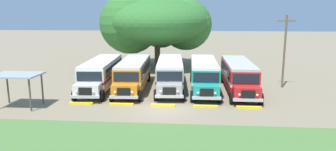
{
  "coord_description": "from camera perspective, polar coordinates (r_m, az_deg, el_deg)",
  "views": [
    {
      "loc": [
        2.46,
        -23.71,
        7.5
      ],
      "look_at": [
        0.0,
        5.76,
        1.6
      ],
      "focal_mm": 33.73,
      "sensor_mm": 36.0,
      "label": 1
    }
  ],
  "objects": [
    {
      "name": "parked_bus_slot_0",
      "position": [
        32.43,
        -11.99,
        0.52
      ],
      "size": [
        3.18,
        10.91,
        2.82
      ],
      "rotation": [
        0.0,
        0.0,
        -1.52
      ],
      "color": "silver",
      "rests_on": "ground_plane"
    },
    {
      "name": "parked_bus_slot_3",
      "position": [
        31.53,
        6.49,
        0.39
      ],
      "size": [
        2.82,
        10.86,
        2.82
      ],
      "rotation": [
        0.0,
        0.0,
        -1.56
      ],
      "color": "teal",
      "rests_on": "ground_plane"
    },
    {
      "name": "waiting_shelter",
      "position": [
        27.8,
        -25.61,
        -0.3
      ],
      "size": [
        3.6,
        2.6,
        2.72
      ],
      "color": "brown",
      "rests_on": "ground_plane"
    },
    {
      "name": "parked_bus_slot_1",
      "position": [
        31.78,
        -6.27,
        0.48
      ],
      "size": [
        3.11,
        10.9,
        2.82
      ],
      "rotation": [
        0.0,
        0.0,
        -1.52
      ],
      "color": "orange",
      "rests_on": "ground_plane"
    },
    {
      "name": "curb_wheelstop_0",
      "position": [
        27.41,
        -15.44,
        -4.85
      ],
      "size": [
        2.0,
        0.36,
        0.15
      ],
      "primitive_type": "cube",
      "color": "yellow",
      "rests_on": "ground_plane"
    },
    {
      "name": "curb_wheelstop_4",
      "position": [
        26.14,
        14.41,
        -5.58
      ],
      "size": [
        2.0,
        0.36,
        0.15
      ],
      "primitive_type": "cube",
      "color": "yellow",
      "rests_on": "ground_plane"
    },
    {
      "name": "utility_pole",
      "position": [
        33.67,
        20.32,
        4.45
      ],
      "size": [
        1.8,
        0.2,
        7.31
      ],
      "color": "brown",
      "rests_on": "ground_plane"
    },
    {
      "name": "curb_wheelstop_1",
      "position": [
        26.43,
        -8.38,
        -5.15
      ],
      "size": [
        2.0,
        0.36,
        0.15
      ],
      "primitive_type": "cube",
      "color": "yellow",
      "rests_on": "ground_plane"
    },
    {
      "name": "broad_shade_tree",
      "position": [
        43.77,
        -2.11,
        9.47
      ],
      "size": [
        14.94,
        14.96,
        10.1
      ],
      "color": "brown",
      "rests_on": "ground_plane"
    },
    {
      "name": "parked_bus_slot_2",
      "position": [
        31.82,
        0.37,
        0.56
      ],
      "size": [
        3.28,
        10.93,
        2.82
      ],
      "rotation": [
        0.0,
        0.0,
        -1.51
      ],
      "color": "#9E9993",
      "rests_on": "ground_plane"
    },
    {
      "name": "curb_wheelstop_3",
      "position": [
        25.78,
        6.8,
        -5.53
      ],
      "size": [
        2.0,
        0.36,
        0.15
      ],
      "primitive_type": "cube",
      "color": "yellow",
      "rests_on": "ground_plane"
    },
    {
      "name": "parked_bus_slot_4",
      "position": [
        31.5,
        12.6,
        0.18
      ],
      "size": [
        2.74,
        10.85,
        2.82
      ],
      "rotation": [
        0.0,
        0.0,
        -1.56
      ],
      "color": "red",
      "rests_on": "ground_plane"
    },
    {
      "name": "curb_wheelstop_2",
      "position": [
        25.88,
        -0.89,
        -5.39
      ],
      "size": [
        2.0,
        0.36,
        0.15
      ],
      "primitive_type": "cube",
      "color": "yellow",
      "rests_on": "ground_plane"
    },
    {
      "name": "ground_plane",
      "position": [
        24.99,
        -1.1,
        -6.18
      ],
      "size": [
        220.0,
        220.0,
        0.0
      ],
      "primitive_type": "plane",
      "color": "#84755B"
    }
  ]
}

